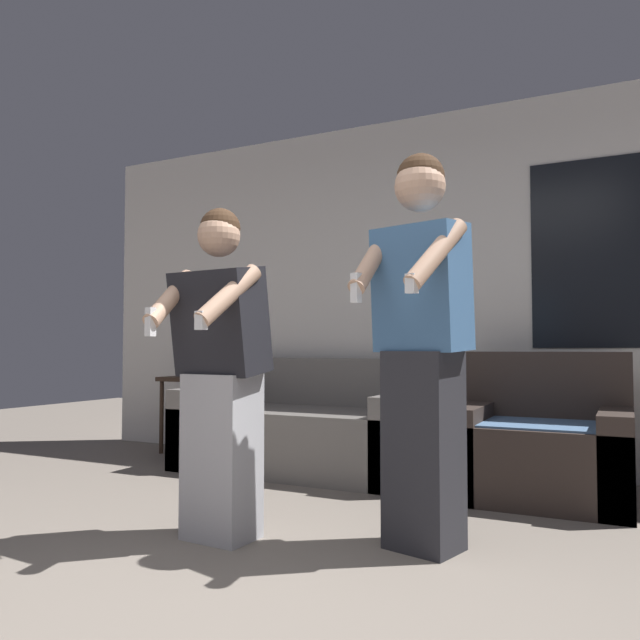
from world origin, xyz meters
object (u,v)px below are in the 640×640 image
(side_table, at_px, (195,389))
(person_left, at_px, (220,372))
(couch, at_px, (311,430))
(armchair, at_px, (543,448))
(person_right, at_px, (421,342))

(side_table, relative_size, person_left, 0.51)
(couch, xyz_separation_m, armchair, (1.64, -0.15, 0.01))
(couch, relative_size, person_right, 1.05)
(side_table, bearing_deg, person_left, -49.62)
(side_table, xyz_separation_m, person_left, (1.64, -1.93, 0.24))
(armchair, bearing_deg, person_left, -129.67)
(armchair, height_order, person_right, person_right)
(side_table, bearing_deg, armchair, -7.73)
(couch, xyz_separation_m, side_table, (-1.26, 0.24, 0.25))
(couch, distance_m, person_right, 2.00)
(couch, relative_size, person_left, 1.19)
(couch, relative_size, side_table, 2.34)
(armchair, bearing_deg, couch, 174.63)
(person_left, bearing_deg, armchair, 50.33)
(side_table, distance_m, person_right, 3.05)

